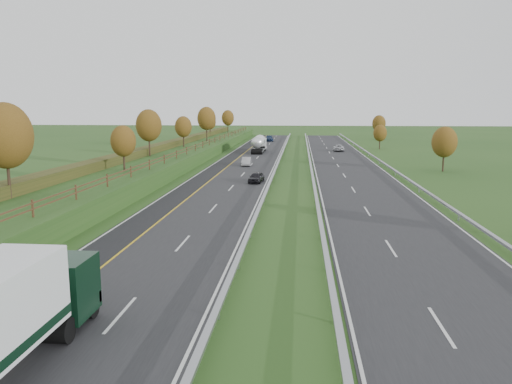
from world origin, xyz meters
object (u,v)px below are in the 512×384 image
(car_oncoming, at_px, (339,148))
(road_tanker, at_px, (259,143))
(car_dark_near, at_px, (256,177))
(car_silver_mid, at_px, (246,161))
(car_small_far, at_px, (269,138))

(car_oncoming, bearing_deg, road_tanker, 16.11)
(car_dark_near, relative_size, car_silver_mid, 0.94)
(car_silver_mid, xyz_separation_m, car_small_far, (-0.07, 59.49, 0.11))
(car_dark_near, height_order, car_silver_mid, car_silver_mid)
(car_silver_mid, bearing_deg, road_tanker, 87.81)
(car_dark_near, bearing_deg, car_silver_mid, 107.36)
(road_tanker, relative_size, car_oncoming, 2.28)
(car_dark_near, bearing_deg, road_tanker, 101.73)
(road_tanker, relative_size, car_silver_mid, 2.78)
(car_oncoming, bearing_deg, car_silver_mid, 61.96)
(car_silver_mid, relative_size, car_small_far, 0.75)
(road_tanker, bearing_deg, car_small_far, 90.02)
(car_silver_mid, distance_m, car_small_far, 59.49)
(car_small_far, xyz_separation_m, car_oncoming, (16.83, -30.64, -0.09))
(road_tanker, distance_m, car_small_far, 34.85)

